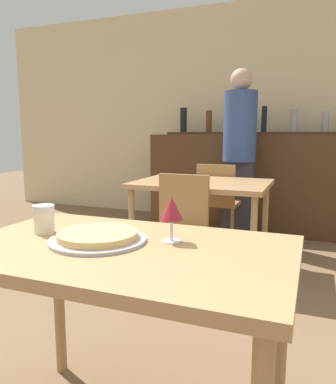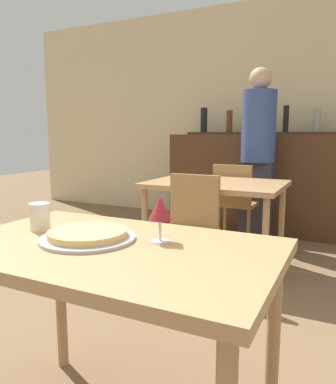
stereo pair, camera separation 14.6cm
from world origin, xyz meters
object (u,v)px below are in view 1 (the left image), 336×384
chair_far_side_back (218,198)px  person_standing (239,150)px  wine_glass (172,210)px  pizza_tray (98,237)px  chair_far_side_front (179,224)px  cheese_shaker (44,219)px

chair_far_side_back → person_standing: person_standing is taller
chair_far_side_back → wine_glass: wine_glass is taller
pizza_tray → wine_glass: size_ratio=2.14×
chair_far_side_front → cheese_shaker: (-0.06, -1.35, 0.32)m
chair_far_side_front → pizza_tray: size_ratio=2.51×
chair_far_side_front → person_standing: person_standing is taller
chair_far_side_back → pizza_tray: (0.19, -2.54, 0.28)m
pizza_tray → wine_glass: 0.28m
person_standing → wine_glass: size_ratio=11.32×
chair_far_side_front → cheese_shaker: cheese_shaker is taller
chair_far_side_front → cheese_shaker: bearing=-92.5°
pizza_tray → person_standing: (-0.05, 2.83, 0.19)m
chair_far_side_back → pizza_tray: bearing=94.4°
chair_far_side_back → cheese_shaker: bearing=88.7°
pizza_tray → chair_far_side_back: bearing=94.4°
cheese_shaker → chair_far_side_front: bearing=87.5°
pizza_tray → cheese_shaker: cheese_shaker is taller
chair_far_side_back → person_standing: bearing=-116.8°
pizza_tray → person_standing: size_ratio=0.19×
chair_far_side_front → cheese_shaker: 1.39m
chair_far_side_front → person_standing: (0.15, 1.46, 0.48)m
chair_far_side_back → wine_glass: size_ratio=5.36×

